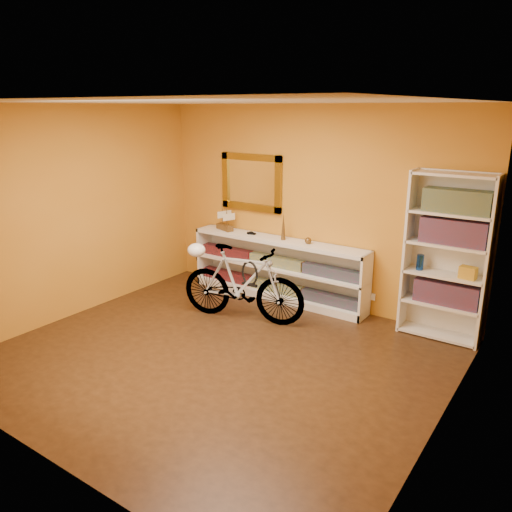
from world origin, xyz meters
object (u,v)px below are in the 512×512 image
Objects in this scene: console_unit at (277,269)px; helmet at (196,250)px; bicycle at (242,283)px; bookcase at (446,258)px.

helmet is (-0.56, -1.01, 0.41)m from console_unit.
helmet is at bearing 90.00° from bicycle.
bicycle is 0.72m from helmet.
console_unit is 0.87m from bicycle.
bookcase is 2.94m from helmet.
console_unit is at bearing -10.84° from bicycle.
bicycle reaches higher than helmet.
console_unit is at bearing -179.35° from bookcase.
bicycle is at bearing 13.48° from helmet.
console_unit is 2.25m from bookcase.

